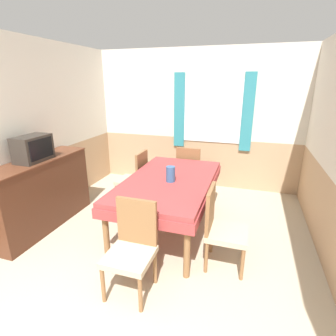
{
  "coord_description": "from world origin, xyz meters",
  "views": [
    {
      "loc": [
        1.04,
        -0.65,
        2.0
      ],
      "look_at": [
        0.02,
        2.51,
        0.9
      ],
      "focal_mm": 28.0,
      "sensor_mm": 36.0,
      "label": 1
    }
  ],
  "objects_px": {
    "chair_left_far": "(135,177)",
    "vase": "(171,174)",
    "chair_right_near": "(221,226)",
    "tv": "(33,148)",
    "chair_head_window": "(189,170)",
    "chair_head_near": "(132,246)",
    "sideboard": "(41,193)",
    "dining_table": "(169,186)"
  },
  "relations": [
    {
      "from": "dining_table",
      "to": "chair_head_near",
      "type": "relative_size",
      "value": 2.14
    },
    {
      "from": "dining_table",
      "to": "chair_left_far",
      "type": "relative_size",
      "value": 2.14
    },
    {
      "from": "chair_left_far",
      "to": "vase",
      "type": "bearing_deg",
      "value": -128.84
    },
    {
      "from": "dining_table",
      "to": "vase",
      "type": "distance_m",
      "value": 0.23
    },
    {
      "from": "chair_head_near",
      "to": "chair_right_near",
      "type": "bearing_deg",
      "value": -141.18
    },
    {
      "from": "chair_head_near",
      "to": "vase",
      "type": "height_order",
      "value": "vase"
    },
    {
      "from": "chair_right_near",
      "to": "sideboard",
      "type": "relative_size",
      "value": 0.57
    },
    {
      "from": "chair_head_window",
      "to": "chair_right_near",
      "type": "height_order",
      "value": "same"
    },
    {
      "from": "chair_right_near",
      "to": "tv",
      "type": "height_order",
      "value": "tv"
    },
    {
      "from": "chair_right_near",
      "to": "vase",
      "type": "distance_m",
      "value": 0.95
    },
    {
      "from": "chair_left_far",
      "to": "tv",
      "type": "distance_m",
      "value": 1.59
    },
    {
      "from": "vase",
      "to": "chair_head_window",
      "type": "bearing_deg",
      "value": 92.04
    },
    {
      "from": "sideboard",
      "to": "tv",
      "type": "xyz_separation_m",
      "value": [
        0.02,
        -0.03,
        0.66
      ]
    },
    {
      "from": "vase",
      "to": "chair_head_near",
      "type": "bearing_deg",
      "value": -92.38
    },
    {
      "from": "chair_head_window",
      "to": "vase",
      "type": "bearing_deg",
      "value": -87.96
    },
    {
      "from": "chair_left_far",
      "to": "chair_head_near",
      "type": "height_order",
      "value": "same"
    },
    {
      "from": "dining_table",
      "to": "sideboard",
      "type": "xyz_separation_m",
      "value": [
        -1.75,
        -0.49,
        -0.15
      ]
    },
    {
      "from": "sideboard",
      "to": "dining_table",
      "type": "bearing_deg",
      "value": 15.55
    },
    {
      "from": "chair_head_near",
      "to": "dining_table",
      "type": "bearing_deg",
      "value": -90.0
    },
    {
      "from": "chair_head_window",
      "to": "vase",
      "type": "relative_size",
      "value": 4.54
    },
    {
      "from": "chair_head_near",
      "to": "sideboard",
      "type": "relative_size",
      "value": 0.57
    },
    {
      "from": "chair_head_near",
      "to": "chair_head_window",
      "type": "xyz_separation_m",
      "value": [
        0.0,
        2.4,
        0.0
      ]
    },
    {
      "from": "tv",
      "to": "chair_left_far",
      "type": "bearing_deg",
      "value": 48.94
    },
    {
      "from": "chair_left_far",
      "to": "vase",
      "type": "height_order",
      "value": "vase"
    },
    {
      "from": "chair_right_near",
      "to": "dining_table",
      "type": "bearing_deg",
      "value": -126.33
    },
    {
      "from": "chair_left_far",
      "to": "chair_head_window",
      "type": "xyz_separation_m",
      "value": [
        0.78,
        0.63,
        0.0
      ]
    },
    {
      "from": "sideboard",
      "to": "tv",
      "type": "relative_size",
      "value": 3.39
    },
    {
      "from": "chair_head_near",
      "to": "chair_head_window",
      "type": "distance_m",
      "value": 2.4
    },
    {
      "from": "chair_left_far",
      "to": "chair_right_near",
      "type": "bearing_deg",
      "value": -126.33
    },
    {
      "from": "vase",
      "to": "sideboard",
      "type": "bearing_deg",
      "value": -167.59
    },
    {
      "from": "chair_head_near",
      "to": "chair_right_near",
      "type": "relative_size",
      "value": 1.0
    },
    {
      "from": "sideboard",
      "to": "vase",
      "type": "height_order",
      "value": "sideboard"
    },
    {
      "from": "dining_table",
      "to": "chair_right_near",
      "type": "relative_size",
      "value": 2.14
    },
    {
      "from": "tv",
      "to": "sideboard",
      "type": "bearing_deg",
      "value": 123.84
    },
    {
      "from": "dining_table",
      "to": "chair_head_near",
      "type": "height_order",
      "value": "chair_head_near"
    },
    {
      "from": "dining_table",
      "to": "sideboard",
      "type": "height_order",
      "value": "sideboard"
    },
    {
      "from": "dining_table",
      "to": "tv",
      "type": "relative_size",
      "value": 4.18
    },
    {
      "from": "chair_left_far",
      "to": "sideboard",
      "type": "distance_m",
      "value": 1.43
    },
    {
      "from": "chair_head_near",
      "to": "chair_right_near",
      "type": "distance_m",
      "value": 1.0
    },
    {
      "from": "tv",
      "to": "vase",
      "type": "xyz_separation_m",
      "value": [
        1.77,
        0.42,
        -0.31
      ]
    },
    {
      "from": "dining_table",
      "to": "tv",
      "type": "bearing_deg",
      "value": -163.35
    },
    {
      "from": "sideboard",
      "to": "chair_head_window",
      "type": "bearing_deg",
      "value": 43.96
    }
  ]
}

